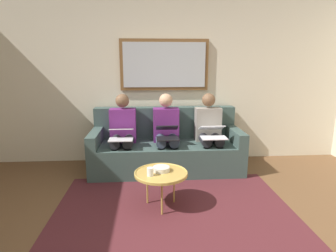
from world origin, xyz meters
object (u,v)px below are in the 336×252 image
object	(u,v)px
laptop_silver	(121,134)
couch	(166,148)
laptop_white	(213,132)
laptop_black	(167,132)
coffee_table	(161,174)
person_left	(209,129)
bowl	(161,169)
person_right	(123,131)
cup	(150,172)
person_middle	(166,130)
framed_mirror	(164,65)

from	to	relation	value
laptop_silver	couch	bearing A→B (deg)	-153.83
laptop_white	laptop_black	size ratio (longest dim) A/B	0.94
coffee_table	laptop_silver	xyz separation A→B (m)	(0.51, -0.90, 0.24)
couch	person_left	size ratio (longest dim) A/B	1.93
bowl	person_right	size ratio (longest dim) A/B	0.17
laptop_white	cup	bearing A→B (deg)	48.19
cup	person_middle	distance (m)	1.26
cup	laptop_white	world-z (taller)	laptop_white
person_right	laptop_silver	distance (m)	0.25
coffee_table	person_right	size ratio (longest dim) A/B	0.52
framed_mirror	coffee_table	world-z (taller)	framed_mirror
person_middle	laptop_silver	size ratio (longest dim) A/B	3.29
couch	coffee_table	size ratio (longest dim) A/B	3.73
cup	person_right	xyz separation A→B (m)	(0.39, -1.23, 0.16)
bowl	person_right	distance (m)	1.23
person_right	laptop_silver	size ratio (longest dim) A/B	3.29
cup	person_right	distance (m)	1.30
laptop_black	person_right	size ratio (longest dim) A/B	0.35
bowl	laptop_black	xyz separation A→B (m)	(-0.13, -0.88, 0.20)
cup	laptop_white	bearing A→B (deg)	-131.81
bowl	laptop_silver	size ratio (longest dim) A/B	0.54
laptop_white	laptop_black	xyz separation A→B (m)	(0.64, -0.01, 0.00)
framed_mirror	laptop_black	world-z (taller)	framed_mirror
couch	laptop_silver	distance (m)	0.78
coffee_table	bowl	bearing A→B (deg)	-95.92
laptop_white	laptop_silver	xyz separation A→B (m)	(1.28, 0.01, 0.00)
couch	person_right	world-z (taller)	person_right
laptop_silver	bowl	bearing A→B (deg)	120.79
person_right	laptop_black	bearing A→B (deg)	160.63
couch	framed_mirror	world-z (taller)	framed_mirror
person_left	laptop_black	xyz separation A→B (m)	(0.64, 0.23, 0.02)
laptop_white	laptop_silver	size ratio (longest dim) A/B	1.08
person_right	framed_mirror	bearing A→B (deg)	-144.48
person_right	coffee_table	bearing A→B (deg)	113.80
person_right	laptop_silver	world-z (taller)	person_right
couch	laptop_silver	xyz separation A→B (m)	(0.64, 0.31, 0.32)
person_right	laptop_silver	bearing A→B (deg)	90.00
framed_mirror	person_left	world-z (taller)	framed_mirror
couch	bowl	xyz separation A→B (m)	(0.13, 1.17, 0.12)
couch	framed_mirror	distance (m)	1.30
coffee_table	laptop_white	distance (m)	1.22
couch	bowl	bearing A→B (deg)	83.75
cup	person_left	world-z (taller)	person_left
person_left	bowl	bearing A→B (deg)	55.16
bowl	laptop_silver	xyz separation A→B (m)	(0.51, -0.86, 0.20)
couch	laptop_silver	world-z (taller)	couch
couch	laptop_black	size ratio (longest dim) A/B	5.52
laptop_white	laptop_silver	distance (m)	1.28
person_right	person_middle	bearing A→B (deg)	180.00
cup	person_middle	size ratio (longest dim) A/B	0.08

